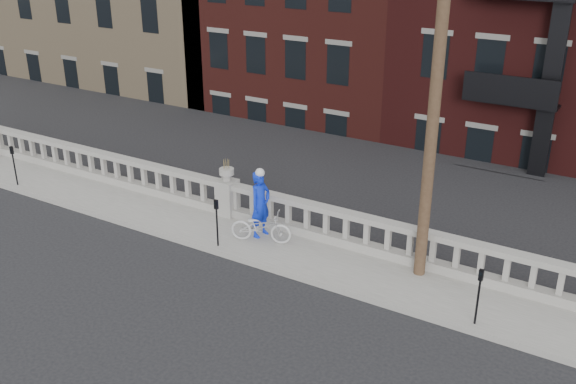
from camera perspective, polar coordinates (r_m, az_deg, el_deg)
name	(u,v)px	position (r m, az deg, el deg)	size (l,w,h in m)	color
ground	(137,275)	(16.93, -13.30, -7.20)	(120.00, 120.00, 0.00)	black
sidewalk	(209,228)	(18.84, -7.03, -3.20)	(32.00, 2.20, 0.15)	gray
balustrade	(228,199)	(19.29, -5.38, -0.64)	(28.00, 0.34, 1.03)	gray
planter_pedestal	(227,193)	(19.21, -5.40, -0.12)	(0.55, 0.55, 1.76)	gray
lower_level	(454,40)	(35.16, 14.54, 12.96)	(80.00, 44.00, 20.80)	#605E59
utility_pole	(437,73)	(14.78, 13.14, 10.28)	(1.60, 0.28, 10.00)	#422D1E
parking_meter_a	(14,161)	(23.09, -23.21, 2.54)	(0.10, 0.09, 1.36)	black
parking_meter_b	(217,218)	(17.30, -6.35, -2.28)	(0.10, 0.09, 1.36)	black
parking_meter_c	(479,290)	(14.56, 16.62, -8.38)	(0.10, 0.09, 1.36)	black
bicycle	(261,227)	(17.62, -2.42, -3.10)	(0.59, 1.70, 0.89)	silver
cyclist	(260,204)	(17.75, -2.46, -1.09)	(0.69, 0.46, 1.90)	#0D29D1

